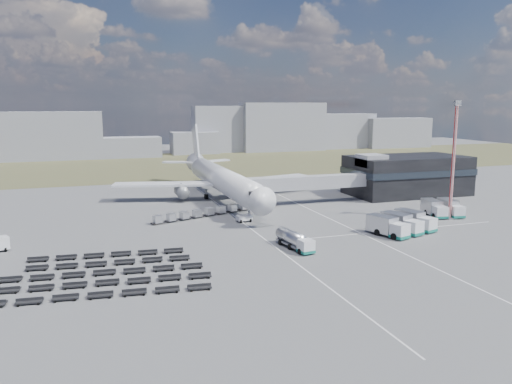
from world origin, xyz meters
name	(u,v)px	position (x,y,z in m)	size (l,w,h in m)	color
ground	(264,230)	(0.00, 0.00, 0.00)	(420.00, 420.00, 0.00)	#565659
grass_strip	(171,164)	(0.00, 110.00, 0.01)	(420.00, 90.00, 0.01)	#46462A
lane_markings	(305,223)	(9.77, 3.00, 0.01)	(47.12, 110.00, 0.01)	silver
terminal	(406,174)	(47.77, 23.96, 5.25)	(30.40, 16.40, 11.00)	black
jet_bridge	(299,183)	(15.90, 20.42, 5.05)	(30.30, 3.80, 7.05)	#939399
airliner	(220,178)	(0.00, 32.38, 5.29)	(51.59, 64.53, 17.62)	white
skyline	(161,135)	(1.97, 148.35, 9.45)	(304.62, 23.50, 24.09)	gray
fuel_tanker	(295,240)	(0.70, -12.97, 1.42)	(3.59, 9.04, 2.85)	white
pushback_tug	(244,218)	(-1.52, 7.65, 0.69)	(2.99, 1.68, 1.38)	white
catering_truck	(258,187)	(11.87, 38.02, 1.54)	(2.72, 6.56, 3.01)	white
service_trucks_near	(402,223)	(23.28, -9.64, 1.75)	(12.45, 10.76, 3.21)	white
service_trucks_far	(442,208)	(39.76, -0.37, 1.65)	(7.64, 8.62, 3.04)	white
uld_row	(203,213)	(-8.37, 14.53, 0.95)	(22.56, 9.10, 1.58)	black
baggage_dollies	(104,273)	(-29.17, -16.55, 0.36)	(28.91, 20.65, 0.72)	black
floodlight_mast	(453,161)	(39.33, -3.19, 12.03)	(2.27, 1.85, 24.01)	#B31E1C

